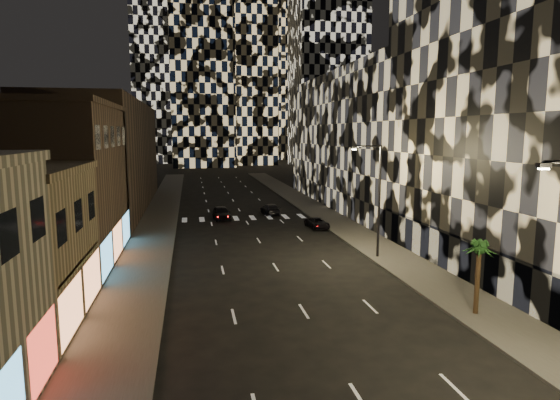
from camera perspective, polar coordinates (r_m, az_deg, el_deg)
name	(u,v)px	position (r m, az deg, el deg)	size (l,w,h in m)	color
sidewalk_left	(158,220)	(55.82, -14.65, -2.40)	(4.00, 120.00, 0.15)	#47443F
sidewalk_right	(325,215)	(57.97, 5.49, -1.78)	(4.00, 120.00, 0.15)	#47443F
curb_left	(177,220)	(55.71, -12.49, -2.35)	(0.20, 120.00, 0.15)	#4C4C47
curb_right	(308,215)	(57.42, 3.48, -1.86)	(0.20, 120.00, 0.15)	#4C4C47
retail_brown	(47,187)	(40.00, -26.55, 1.46)	(10.00, 15.00, 12.00)	brown
retail_filler_left	(106,156)	(65.75, -20.42, 5.00)	(10.00, 40.00, 14.00)	brown
midrise_base	(458,255)	(35.64, 20.82, -6.30)	(0.60, 25.00, 3.00)	#383838
midrise_filler_right	(381,141)	(67.08, 12.18, 7.09)	(16.00, 40.00, 18.00)	#232326
tower_center_low	(201,3)	(149.58, -9.65, 22.58)	(18.00, 18.00, 95.00)	black
streetlight_far	(376,193)	(37.97, 11.68, 0.86)	(2.55, 0.25, 9.00)	black
car_dark_midlane	(222,213)	(55.33, -7.14, -1.56)	(1.82, 4.52, 1.54)	black
car_dark_oncoming	(270,209)	(58.24, -1.18, -1.11)	(1.87, 4.59, 1.33)	black
car_dark_rightlane	(317,223)	(50.12, 4.56, -2.80)	(1.81, 3.93, 1.09)	black
palm_tree	(479,253)	(27.92, 23.10, -5.97)	(2.10, 2.12, 4.16)	#47331E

